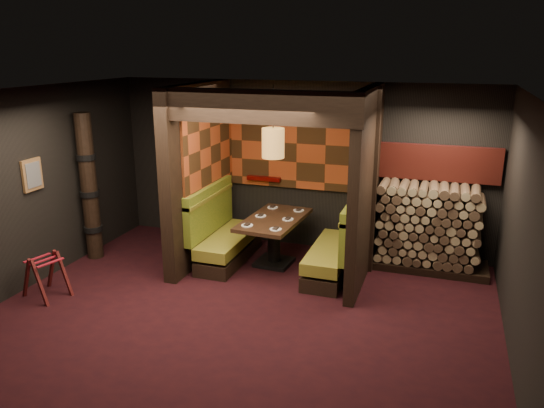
{
  "coord_description": "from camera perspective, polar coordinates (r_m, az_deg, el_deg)",
  "views": [
    {
      "loc": [
        2.38,
        -5.8,
        3.37
      ],
      "look_at": [
        0.0,
        1.3,
        1.15
      ],
      "focal_mm": 35.0,
      "sensor_mm": 36.0,
      "label": 1
    }
  ],
  "objects": [
    {
      "name": "wall_back",
      "position": [
        9.1,
        2.93,
        4.14
      ],
      "size": [
        6.5,
        0.02,
        2.85
      ],
      "primitive_type": "cube",
      "color": "black",
      "rests_on": "ground"
    },
    {
      "name": "framed_picture",
      "position": [
        8.32,
        -24.39,
        2.88
      ],
      "size": [
        0.05,
        0.36,
        0.46
      ],
      "color": "olive",
      "rests_on": "wall_left"
    },
    {
      "name": "luggage_rack",
      "position": [
        8.1,
        -23.18,
        -6.95
      ],
      "size": [
        0.7,
        0.57,
        0.66
      ],
      "color": "#491110",
      "rests_on": "floor"
    },
    {
      "name": "tapa_side_panel",
      "position": [
        8.57,
        -6.73,
        6.18
      ],
      "size": [
        0.04,
        1.85,
        1.45
      ],
      "primitive_type": "cube",
      "color": "#A4401B",
      "rests_on": "partition_left"
    },
    {
      "name": "partition_left",
      "position": [
        8.56,
        -7.86,
        3.21
      ],
      "size": [
        0.2,
        2.2,
        2.85
      ],
      "primitive_type": "cube",
      "color": "black",
      "rests_on": "floor"
    },
    {
      "name": "partition_right",
      "position": [
        7.82,
        10.01,
        1.86
      ],
      "size": [
        0.15,
        2.1,
        2.85
      ],
      "primitive_type": "cube",
      "color": "black",
      "rests_on": "floor"
    },
    {
      "name": "lacquer_shelf",
      "position": [
        9.22,
        -0.87,
        2.77
      ],
      "size": [
        0.6,
        0.12,
        0.07
      ],
      "primitive_type": "cube",
      "color": "#4E0304",
      "rests_on": "wall_back"
    },
    {
      "name": "wall_left",
      "position": [
        8.32,
        -24.91,
        1.43
      ],
      "size": [
        0.02,
        5.5,
        2.85
      ],
      "primitive_type": "cube",
      "color": "black",
      "rests_on": "ground"
    },
    {
      "name": "firewood_stack",
      "position": [
        8.58,
        16.95,
        -2.49
      ],
      "size": [
        1.73,
        0.7,
        1.36
      ],
      "color": "black",
      "rests_on": "floor"
    },
    {
      "name": "place_settings",
      "position": [
        8.36,
        0.22,
        -1.44
      ],
      "size": [
        0.71,
        1.22,
        0.03
      ],
      "color": "white",
      "rests_on": "dining_table"
    },
    {
      "name": "wall_front",
      "position": [
        4.32,
        -17.7,
        -11.05
      ],
      "size": [
        6.5,
        0.02,
        2.85
      ],
      "primitive_type": "cube",
      "color": "black",
      "rests_on": "ground"
    },
    {
      "name": "bay_front_post",
      "position": [
        8.06,
        10.93,
        2.25
      ],
      "size": [
        0.08,
        0.08,
        2.85
      ],
      "primitive_type": "cube",
      "color": "black",
      "rests_on": "floor"
    },
    {
      "name": "ceiling",
      "position": [
        6.29,
        -3.85,
        11.83
      ],
      "size": [
        6.5,
        5.5,
        0.02
      ],
      "primitive_type": "cube",
      "color": "black",
      "rests_on": "ground"
    },
    {
      "name": "totem_column",
      "position": [
        9.05,
        -19.07,
        1.62
      ],
      "size": [
        0.31,
        0.31,
        2.4
      ],
      "color": "black",
      "rests_on": "floor"
    },
    {
      "name": "booth_bench_left",
      "position": [
        8.69,
        -5.3,
        -3.55
      ],
      "size": [
        0.68,
        1.6,
        1.14
      ],
      "color": "black",
      "rests_on": "floor"
    },
    {
      "name": "mosaic_header",
      "position": [
        8.66,
        17.56,
        4.22
      ],
      "size": [
        1.83,
        0.1,
        0.56
      ],
      "primitive_type": "cube",
      "color": "maroon",
      "rests_on": "wall_back"
    },
    {
      "name": "dining_table",
      "position": [
        8.44,
        0.22,
        -3.03
      ],
      "size": [
        0.9,
        1.53,
        0.78
      ],
      "color": "black",
      "rests_on": "floor"
    },
    {
      "name": "pendant_lamp",
      "position": [
        8.03,
        0.12,
        6.58
      ],
      "size": [
        0.34,
        0.34,
        1.09
      ],
      "color": "#A26F30",
      "rests_on": "ceiling"
    },
    {
      "name": "wall_right",
      "position": [
        6.18,
        25.73,
        -3.52
      ],
      "size": [
        0.02,
        5.5,
        2.85
      ],
      "primitive_type": "cube",
      "color": "black",
      "rests_on": "ground"
    },
    {
      "name": "header_beam",
      "position": [
        6.97,
        -1.79,
        10.41
      ],
      "size": [
        2.85,
        0.18,
        0.44
      ],
      "primitive_type": "cube",
      "color": "black",
      "rests_on": "partition_left"
    },
    {
      "name": "floor",
      "position": [
        7.12,
        -3.4,
        -11.85
      ],
      "size": [
        6.5,
        5.5,
        0.02
      ],
      "primitive_type": "cube",
      "color": "black",
      "rests_on": "ground"
    },
    {
      "name": "tapa_back_panel",
      "position": [
        8.98,
        2.73,
        6.55
      ],
      "size": [
        2.4,
        0.06,
        1.55
      ],
      "primitive_type": "cube",
      "color": "#A4401B",
      "rests_on": "wall_back"
    },
    {
      "name": "booth_bench_right",
      "position": [
        8.15,
        7.04,
        -4.99
      ],
      "size": [
        0.68,
        1.6,
        1.14
      ],
      "color": "black",
      "rests_on": "floor"
    }
  ]
}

